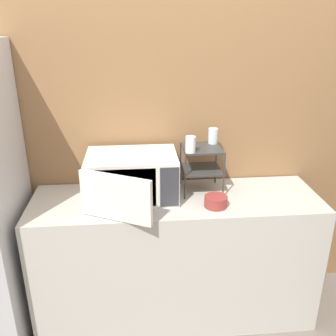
# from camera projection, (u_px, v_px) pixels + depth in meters

# --- Properties ---
(wall_back) EXTENTS (8.00, 0.06, 2.60)m
(wall_back) POSITION_uv_depth(u_px,v_px,m) (171.00, 125.00, 2.54)
(wall_back) COLOR olive
(wall_back) RESTS_ON ground_plane
(counter) EXTENTS (1.85, 0.57, 0.90)m
(counter) POSITION_uv_depth(u_px,v_px,m) (176.00, 257.00, 2.56)
(counter) COLOR #B7B2A8
(counter) RESTS_ON ground_plane
(microwave) EXTENTS (0.58, 0.61, 0.28)m
(microwave) POSITION_uv_depth(u_px,v_px,m) (131.00, 177.00, 2.35)
(microwave) COLOR silver
(microwave) RESTS_ON counter
(dish_rack) EXTENTS (0.26, 0.25, 0.30)m
(dish_rack) POSITION_uv_depth(u_px,v_px,m) (202.00, 160.00, 2.42)
(dish_rack) COLOR #333333
(dish_rack) RESTS_ON counter
(glass_front_left) EXTENTS (0.06, 0.06, 0.10)m
(glass_front_left) POSITION_uv_depth(u_px,v_px,m) (191.00, 144.00, 2.28)
(glass_front_left) COLOR silver
(glass_front_left) RESTS_ON dish_rack
(glass_back_right) EXTENTS (0.06, 0.06, 0.10)m
(glass_back_right) POSITION_uv_depth(u_px,v_px,m) (213.00, 136.00, 2.45)
(glass_back_right) COLOR silver
(glass_back_right) RESTS_ON dish_rack
(bowl) EXTENTS (0.14, 0.14, 0.07)m
(bowl) POSITION_uv_depth(u_px,v_px,m) (216.00, 202.00, 2.28)
(bowl) COLOR maroon
(bowl) RESTS_ON counter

